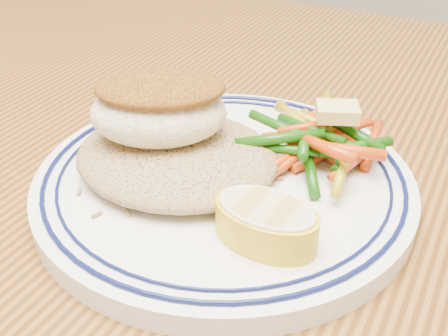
% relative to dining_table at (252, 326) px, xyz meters
% --- Properties ---
extents(dining_table, '(1.50, 0.90, 0.75)m').
position_rel_dining_table_xyz_m(dining_table, '(0.00, 0.00, 0.00)').
color(dining_table, '#543010').
rests_on(dining_table, ground).
extents(plate, '(0.25, 0.25, 0.02)m').
position_rel_dining_table_xyz_m(plate, '(-0.03, 0.02, 0.11)').
color(plate, white).
rests_on(plate, dining_table).
extents(rice_pilaf, '(0.14, 0.12, 0.03)m').
position_rel_dining_table_xyz_m(rice_pilaf, '(-0.06, 0.01, 0.12)').
color(rice_pilaf, olive).
rests_on(rice_pilaf, plate).
extents(fish_fillet, '(0.11, 0.10, 0.04)m').
position_rel_dining_table_xyz_m(fish_fillet, '(-0.07, 0.01, 0.15)').
color(fish_fillet, white).
rests_on(fish_fillet, rice_pilaf).
extents(vegetable_pile, '(0.10, 0.11, 0.03)m').
position_rel_dining_table_xyz_m(vegetable_pile, '(0.02, 0.06, 0.13)').
color(vegetable_pile, '#C43909').
rests_on(vegetable_pile, plate).
extents(butter_pat, '(0.03, 0.03, 0.01)m').
position_rel_dining_table_xyz_m(butter_pat, '(0.02, 0.07, 0.15)').
color(butter_pat, '#E8D671').
rests_on(butter_pat, vegetable_pile).
extents(lemon_wedge, '(0.06, 0.06, 0.02)m').
position_rel_dining_table_xyz_m(lemon_wedge, '(0.02, -0.03, 0.12)').
color(lemon_wedge, yellow).
rests_on(lemon_wedge, plate).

